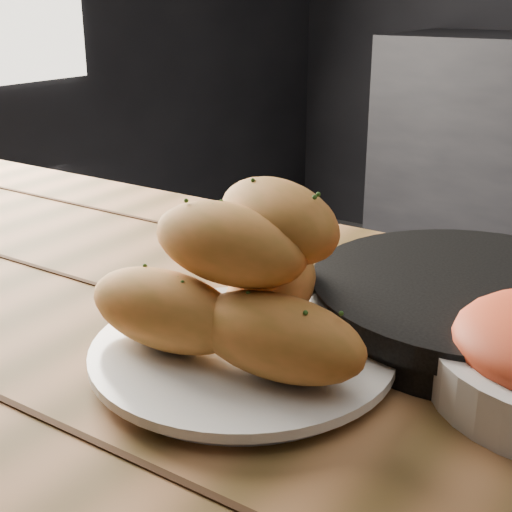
# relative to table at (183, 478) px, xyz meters

# --- Properties ---
(table) EXTENTS (1.57, 0.86, 0.75)m
(table) POSITION_rel_table_xyz_m (0.00, 0.00, 0.00)
(table) COLOR brown
(table) RESTS_ON ground
(plate) EXTENTS (0.25, 0.25, 0.02)m
(plate) POSITION_rel_table_xyz_m (0.03, 0.04, 0.11)
(plate) COLOR white
(plate) RESTS_ON table
(bread_rolls) EXTENTS (0.25, 0.20, 0.13)m
(bread_rolls) POSITION_rel_table_xyz_m (0.03, 0.05, 0.17)
(bread_rolls) COLOR #CB7738
(bread_rolls) RESTS_ON plate
(skillet) EXTENTS (0.43, 0.30, 0.05)m
(skillet) POSITION_rel_table_xyz_m (0.17, 0.22, 0.12)
(skillet) COLOR black
(skillet) RESTS_ON table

